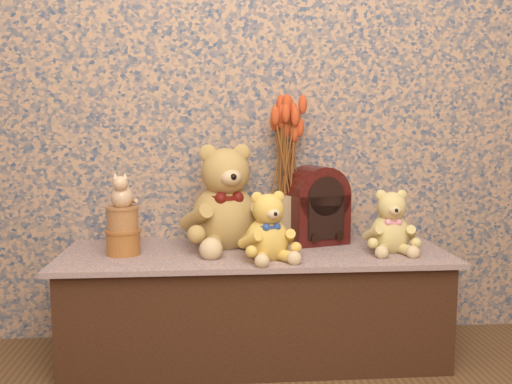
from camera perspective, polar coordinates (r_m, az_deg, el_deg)
display_shelf at (r=2.21m, az=-0.11°, el=-11.65°), size 1.50×0.54×0.43m
teddy_large at (r=2.20m, az=-3.32°, el=-0.01°), size 0.44×0.49×0.45m
teddy_medium at (r=2.00m, az=1.18°, el=-3.23°), size 0.27×0.30×0.27m
teddy_small at (r=2.18m, az=13.90°, el=-2.70°), size 0.22×0.26×0.26m
cathedral_radio at (r=2.29m, az=6.34°, el=-1.30°), size 0.27×0.23×0.32m
ceramic_vase at (r=2.30m, az=3.04°, el=-2.79°), size 0.14×0.14×0.20m
dried_stalks at (r=2.26m, az=3.10°, el=5.32°), size 0.30×0.30×0.45m
biscuit_tin_lower at (r=2.15m, az=-13.74°, el=-5.15°), size 0.15×0.15×0.09m
biscuit_tin_upper at (r=2.13m, az=-13.81°, el=-2.74°), size 0.13×0.13×0.09m
cat_figurine at (r=2.11m, az=-13.90°, el=0.28°), size 0.10×0.11×0.14m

